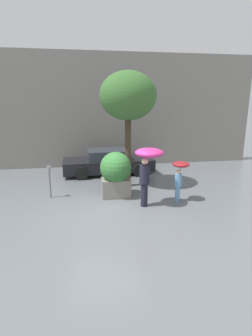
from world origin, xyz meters
TOP-DOWN VIEW (x-y plane):
  - ground_plane at (0.00, 0.00)m, footprint 40.00×40.00m
  - building_facade at (0.00, 6.50)m, footprint 18.00×0.30m
  - planter_box at (0.53, 1.42)m, footprint 1.17×1.17m
  - person_adult at (1.47, 0.33)m, footprint 0.96×0.96m
  - person_child at (2.71, 0.57)m, footprint 0.61×0.61m
  - parked_car_near at (0.57, 4.70)m, footprint 4.44×2.01m
  - street_tree at (1.20, 2.60)m, footprint 2.26×2.26m
  - parking_meter at (-1.90, 1.69)m, footprint 0.14×0.14m

SIDE VIEW (x-z plane):
  - ground_plane at x=0.00m, z-range 0.00..0.00m
  - parked_car_near at x=0.57m, z-range -0.04..1.17m
  - parking_meter at x=-1.90m, z-range 0.27..1.49m
  - planter_box at x=0.53m, z-range 0.08..1.80m
  - person_child at x=2.71m, z-range 0.36..1.82m
  - person_adult at x=1.47m, z-range 0.55..2.57m
  - building_facade at x=0.00m, z-range 0.00..6.00m
  - street_tree at x=1.20m, z-range 1.34..6.03m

